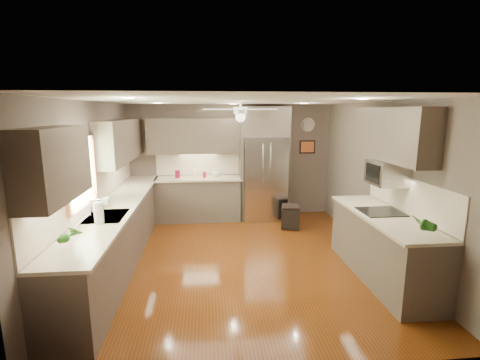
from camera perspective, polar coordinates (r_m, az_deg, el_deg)
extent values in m
plane|color=#4F200A|center=(5.76, 0.37, -12.83)|extent=(5.00, 5.00, 0.00)
plane|color=white|center=(5.27, 0.41, 12.86)|extent=(5.00, 5.00, 0.00)
plane|color=brown|center=(7.83, -1.53, 3.15)|extent=(4.50, 0.00, 4.50)
plane|color=brown|center=(3.00, 5.48, -10.37)|extent=(4.50, 0.00, 4.50)
plane|color=brown|center=(5.61, -23.12, -1.00)|extent=(0.00, 5.00, 5.00)
plane|color=brown|center=(6.04, 22.13, -0.11)|extent=(0.00, 5.00, 5.00)
cylinder|color=maroon|center=(7.59, -10.21, 0.96)|extent=(0.11, 0.11, 0.17)
cylinder|color=beige|center=(7.57, -7.45, 1.10)|extent=(0.12, 0.12, 0.18)
cylinder|color=maroon|center=(7.55, -5.85, 0.87)|extent=(0.10, 0.10, 0.12)
imported|color=white|center=(5.59, -21.09, -3.11)|extent=(0.09, 0.10, 0.20)
imported|color=#235D1A|center=(4.00, -25.98, -8.11)|extent=(0.20, 0.16, 0.33)
imported|color=#235D1A|center=(4.49, 27.88, -6.36)|extent=(0.21, 0.19, 0.31)
imported|color=beige|center=(7.59, -3.88, 0.69)|extent=(0.27, 0.27, 0.05)
cube|color=#4C3D37|center=(5.88, -19.26, -8.29)|extent=(0.60, 4.70, 0.90)
cube|color=#C0B09B|center=(5.74, -19.42, -3.86)|extent=(0.65, 4.70, 0.04)
cube|color=beige|center=(5.76, -22.55, -1.17)|extent=(0.02, 4.70, 0.50)
cube|color=#4C3D37|center=(7.68, -6.75, -3.18)|extent=(1.85, 0.60, 0.90)
cube|color=#C0B09B|center=(7.56, -6.84, 0.24)|extent=(1.85, 0.65, 0.04)
cube|color=beige|center=(7.81, -6.84, 2.69)|extent=(1.85, 0.02, 0.50)
cube|color=#4C3D37|center=(3.98, -28.24, 2.29)|extent=(0.33, 1.20, 0.75)
cube|color=#4C3D37|center=(6.73, -18.89, 6.16)|extent=(0.33, 2.40, 0.75)
cube|color=#4C3D37|center=(7.59, -6.98, 7.18)|extent=(2.15, 0.33, 0.75)
cube|color=#4C3D37|center=(5.39, 23.89, 6.86)|extent=(0.33, 1.70, 0.75)
cube|color=#BFF2B2|center=(5.09, -24.86, 1.12)|extent=(0.01, 1.00, 0.80)
cube|color=brown|center=(5.03, -25.00, 5.96)|extent=(0.05, 1.12, 0.06)
cube|color=brown|center=(5.16, -24.21, -3.57)|extent=(0.05, 1.12, 0.06)
cube|color=brown|center=(4.59, -26.70, -0.03)|extent=(0.05, 0.06, 0.80)
cube|color=brown|center=(5.58, -22.87, 2.09)|extent=(0.05, 0.06, 0.80)
cube|color=silver|center=(5.13, -21.06, -5.67)|extent=(0.50, 0.70, 0.03)
cube|color=#262626|center=(5.14, -21.03, -6.05)|extent=(0.44, 0.62, 0.05)
cylinder|color=silver|center=(5.16, -23.30, -4.32)|extent=(0.02, 0.02, 0.24)
cylinder|color=silver|center=(5.11, -22.77, -3.03)|extent=(0.16, 0.02, 0.02)
cube|color=silver|center=(7.62, 3.93, 0.31)|extent=(0.92, 0.72, 1.82)
cube|color=black|center=(7.34, 4.35, -2.15)|extent=(0.88, 0.02, 0.02)
cube|color=black|center=(7.22, 4.42, 2.44)|extent=(0.01, 0.02, 1.00)
cylinder|color=silver|center=(7.18, 3.84, 2.39)|extent=(0.02, 0.02, 0.90)
cylinder|color=silver|center=(7.20, 5.10, 2.40)|extent=(0.02, 0.02, 0.90)
cube|color=#4C3D37|center=(7.54, 3.98, 9.57)|extent=(1.04, 0.60, 0.63)
cube|color=#4C3D37|center=(7.61, 0.14, 0.32)|extent=(0.06, 0.60, 1.82)
cube|color=#4C3D37|center=(7.77, 7.50, 0.46)|extent=(0.06, 0.60, 1.82)
cube|color=#4C3D37|center=(5.42, 22.35, -10.17)|extent=(0.65, 2.20, 0.90)
cube|color=#C0B09B|center=(5.27, 22.59, -5.41)|extent=(0.70, 2.20, 0.04)
cube|color=beige|center=(5.37, 25.93, -2.31)|extent=(0.02, 2.20, 0.50)
cube|color=black|center=(5.35, 22.11, -4.86)|extent=(0.56, 0.52, 0.01)
cube|color=silver|center=(5.42, 22.92, 1.09)|extent=(0.42, 0.55, 0.34)
cube|color=black|center=(5.32, 20.93, 1.07)|extent=(0.02, 0.40, 0.26)
cylinder|color=white|center=(5.56, 0.07, 12.36)|extent=(0.03, 0.03, 0.08)
cylinder|color=white|center=(5.56, 0.07, 11.33)|extent=(0.22, 0.22, 0.10)
sphere|color=white|center=(5.56, 0.07, 10.30)|extent=(0.16, 0.16, 0.16)
cube|color=white|center=(5.61, 3.71, 11.51)|extent=(0.48, 0.11, 0.01)
cube|color=white|center=(5.91, -0.27, 11.52)|extent=(0.11, 0.48, 0.01)
cube|color=white|center=(5.54, -3.61, 11.51)|extent=(0.48, 0.11, 0.01)
cube|color=white|center=(5.21, 0.46, 11.55)|extent=(0.11, 0.48, 0.01)
cylinder|color=white|center=(6.59, -13.33, 12.19)|extent=(0.14, 0.14, 0.01)
cylinder|color=white|center=(6.79, 10.43, 12.26)|extent=(0.14, 0.14, 0.01)
cylinder|color=white|center=(4.12, -17.93, 12.69)|extent=(0.14, 0.14, 0.01)
cylinder|color=white|center=(4.44, 19.50, 12.45)|extent=(0.14, 0.14, 0.01)
cylinder|color=white|center=(7.06, -1.17, 12.40)|extent=(0.14, 0.14, 0.01)
cylinder|color=white|center=(8.06, 11.10, 8.89)|extent=(0.30, 0.03, 0.30)
cylinder|color=silver|center=(8.05, 11.13, 8.89)|extent=(0.29, 0.00, 0.29)
cube|color=black|center=(8.09, 10.98, 5.35)|extent=(0.36, 0.03, 0.30)
cube|color=#BB5625|center=(8.08, 11.01, 5.34)|extent=(0.30, 0.01, 0.24)
cube|color=black|center=(7.18, 8.25, -6.10)|extent=(0.43, 0.43, 0.41)
cube|color=black|center=(7.12, 8.30, -4.30)|extent=(0.41, 0.41, 0.03)
cylinder|color=white|center=(4.79, -22.17, -5.00)|extent=(0.12, 0.12, 0.28)
cylinder|color=silver|center=(4.79, -22.18, -4.89)|extent=(0.02, 0.02, 0.30)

